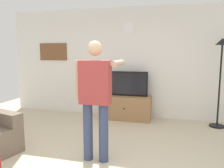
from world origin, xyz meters
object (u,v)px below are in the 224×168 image
framed_picture (53,52)px  person_standing_nearer_lamp (96,94)px  wall_clock (129,28)px  floor_lamp (221,64)px  tv_stand (126,108)px  television (127,84)px

framed_picture → person_standing_nearer_lamp: size_ratio=0.44×
person_standing_nearer_lamp → framed_picture: bearing=129.5°
wall_clock → person_standing_nearer_lamp: 2.71m
wall_clock → floor_lamp: (2.03, -0.35, -0.83)m
tv_stand → television: bearing=90.0°
television → wall_clock: bearing=90.0°
wall_clock → framed_picture: 2.13m
framed_picture → floor_lamp: bearing=-5.0°
framed_picture → person_standing_nearer_lamp: framed_picture is taller
tv_stand → television: size_ratio=1.18×
tv_stand → wall_clock: size_ratio=4.32×
floor_lamp → framed_picture: bearing=175.0°
tv_stand → floor_lamp: (2.03, -0.06, 1.07)m
television → wall_clock: 1.35m
wall_clock → floor_lamp: size_ratio=0.15×
tv_stand → framed_picture: bearing=171.8°
television → framed_picture: framed_picture is taller
television → floor_lamp: 2.09m
tv_stand → floor_lamp: bearing=-1.7°
framed_picture → tv_stand: bearing=-8.2°
television → person_standing_nearer_lamp: 2.20m
wall_clock → person_standing_nearer_lamp: bearing=-91.0°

